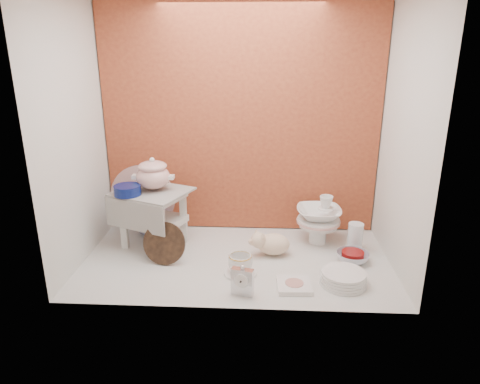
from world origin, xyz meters
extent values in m
plane|color=silver|center=(0.00, 0.00, 0.00)|extent=(1.80, 1.80, 0.00)
cube|color=#AA502A|center=(0.00, 0.50, 0.75)|extent=(1.80, 0.06, 1.50)
cube|color=silver|center=(-0.90, 0.00, 0.75)|extent=(0.06, 1.00, 1.50)
cube|color=silver|center=(0.90, 0.00, 0.75)|extent=(0.06, 1.00, 1.50)
cylinder|color=#0B1655|center=(-0.65, 0.10, 0.39)|extent=(0.18, 0.18, 0.06)
imported|color=silver|center=(-0.59, 0.36, 0.13)|extent=(0.26, 0.26, 0.26)
cube|color=silver|center=(0.05, -0.37, 0.08)|extent=(0.12, 0.07, 0.17)
ellipsoid|color=beige|center=(0.22, 0.08, 0.07)|extent=(0.27, 0.21, 0.15)
cylinder|color=white|center=(0.03, -0.17, 0.01)|extent=(0.21, 0.21, 0.01)
imported|color=white|center=(0.03, -0.17, 0.07)|extent=(0.15, 0.15, 0.11)
cube|color=white|center=(0.32, -0.29, 0.01)|extent=(0.18, 0.18, 0.02)
cylinder|color=white|center=(0.58, -0.24, 0.04)|extent=(0.32, 0.32, 0.07)
imported|color=silver|center=(0.68, 0.01, 0.03)|extent=(0.24, 0.24, 0.06)
cylinder|color=silver|center=(0.72, 0.15, 0.09)|extent=(0.11, 0.11, 0.18)
camera|label=1|loc=(0.14, -2.32, 1.22)|focal=32.66mm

